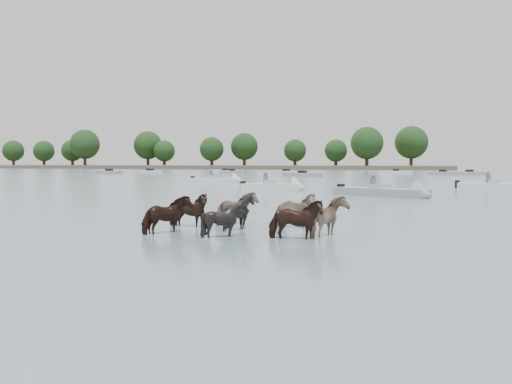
# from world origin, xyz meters

# --- Properties ---
(ground) EXTENTS (400.00, 400.00, 0.00)m
(ground) POSITION_xyz_m (0.00, 0.00, 0.00)
(ground) COLOR slate
(ground) RESTS_ON ground
(shoreline) EXTENTS (160.00, 30.00, 1.00)m
(shoreline) POSITION_xyz_m (-70.00, 150.00, 0.50)
(shoreline) COLOR #4C4233
(shoreline) RESTS_ON ground
(pony_herd) EXTENTS (6.04, 4.15, 1.27)m
(pony_herd) POSITION_xyz_m (-1.30, 0.54, 0.45)
(pony_herd) COLOR black
(pony_herd) RESTS_ON ground
(motorboat_a) EXTENTS (4.77, 1.96, 1.92)m
(motorboat_a) POSITION_xyz_m (-6.43, 24.21, 0.23)
(motorboat_a) COLOR silver
(motorboat_a) RESTS_ON ground
(motorboat_b) EXTENTS (6.25, 4.50, 1.92)m
(motorboat_b) POSITION_xyz_m (1.65, 18.76, 0.22)
(motorboat_b) COLOR gray
(motorboat_b) RESTS_ON ground
(motorboat_c) EXTENTS (5.79, 1.92, 1.92)m
(motorboat_c) POSITION_xyz_m (9.04, 30.29, 0.23)
(motorboat_c) COLOR silver
(motorboat_c) RESTS_ON ground
(motorboat_f) EXTENTS (5.26, 2.07, 1.92)m
(motorboat_f) POSITION_xyz_m (-15.54, 36.84, 0.23)
(motorboat_f) COLOR silver
(motorboat_f) RESTS_ON ground
(distant_flotilla) EXTENTS (104.19, 25.16, 0.93)m
(distant_flotilla) POSITION_xyz_m (0.90, 77.06, 0.26)
(distant_flotilla) COLOR gray
(distant_flotilla) RESTS_ON ground
(treeline) EXTENTS (145.49, 23.38, 12.58)m
(treeline) POSITION_xyz_m (-66.18, 152.34, 6.78)
(treeline) COLOR #382619
(treeline) RESTS_ON ground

